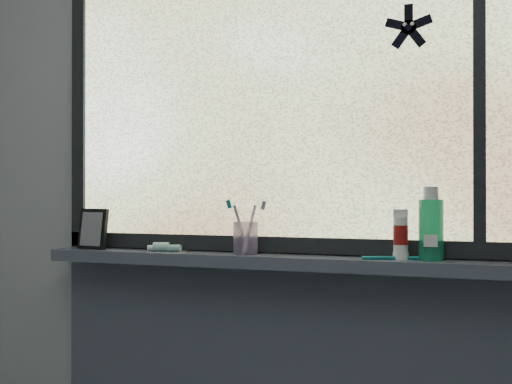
{
  "coord_description": "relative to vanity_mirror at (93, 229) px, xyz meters",
  "views": [
    {
      "loc": [
        0.5,
        -0.51,
        1.21
      ],
      "look_at": [
        -0.01,
        1.05,
        1.22
      ],
      "focal_mm": 40.0,
      "sensor_mm": 36.0,
      "label": 1
    }
  ],
  "objects": [
    {
      "name": "vanity_mirror",
      "position": [
        0.0,
        0.0,
        0.0
      ],
      "size": [
        0.12,
        0.07,
        0.14
      ],
      "primitive_type": "cube",
      "rotation": [
        0.0,
        0.0,
        -0.11
      ],
      "color": "black",
      "rests_on": "windowsill"
    },
    {
      "name": "toothbrush_cup",
      "position": [
        0.57,
        0.0,
        -0.02
      ],
      "size": [
        0.1,
        0.1,
        0.1
      ],
      "primitive_type": "cylinder",
      "rotation": [
        0.0,
        0.0,
        0.25
      ],
      "color": "#B298C9",
      "rests_on": "windowsill"
    },
    {
      "name": "window_pane",
      "position": [
        0.68,
        0.06,
        0.44
      ],
      "size": [
        1.5,
        0.01,
        1.0
      ],
      "primitive_type": "cube",
      "color": "silver",
      "rests_on": "wall_back"
    },
    {
      "name": "cream_tube",
      "position": [
        1.06,
        0.01,
        0.01
      ],
      "size": [
        0.05,
        0.05,
        0.11
      ],
      "primitive_type": "cylinder",
      "rotation": [
        0.0,
        0.0,
        0.32
      ],
      "color": "silver",
      "rests_on": "windowsill"
    },
    {
      "name": "frame_mullion",
      "position": [
        1.28,
        0.06,
        0.44
      ],
      "size": [
        0.03,
        0.03,
        1.0
      ],
      "primitive_type": "cube",
      "color": "black",
      "rests_on": "wall_back"
    },
    {
      "name": "toothbrush_lying",
      "position": [
        1.04,
        -0.0,
        -0.06
      ],
      "size": [
        0.24,
        0.09,
        0.02
      ],
      "primitive_type": null,
      "rotation": [
        0.0,
        0.0,
        0.29
      ],
      "color": "#0D7275",
      "rests_on": "windowsill"
    },
    {
      "name": "toothpaste_tube",
      "position": [
        0.28,
        0.0,
        -0.06
      ],
      "size": [
        0.17,
        0.07,
        0.03
      ],
      "primitive_type": null,
      "rotation": [
        0.0,
        0.0,
        0.22
      ],
      "color": "white",
      "rests_on": "windowsill"
    },
    {
      "name": "frame_left",
      "position": [
        -0.1,
        0.06,
        0.44
      ],
      "size": [
        0.05,
        0.03,
        1.1
      ],
      "primitive_type": "cube",
      "color": "black",
      "rests_on": "wall_back"
    },
    {
      "name": "wall_back",
      "position": [
        0.68,
        0.09,
        0.16
      ],
      "size": [
        3.0,
        0.01,
        2.5
      ],
      "primitive_type": "cube",
      "color": "#9EA3A8",
      "rests_on": "ground"
    },
    {
      "name": "windowsill",
      "position": [
        0.68,
        0.01,
        -0.09
      ],
      "size": [
        1.62,
        0.14,
        0.04
      ],
      "primitive_type": "cube",
      "color": "#444B5A",
      "rests_on": "wall_back"
    },
    {
      "name": "frame_bottom",
      "position": [
        0.68,
        0.06,
        -0.04
      ],
      "size": [
        1.6,
        0.03,
        0.05
      ],
      "primitive_type": "cube",
      "color": "black",
      "rests_on": "windowsill"
    },
    {
      "name": "starfish_sticker",
      "position": [
        1.08,
        0.05,
        0.63
      ],
      "size": [
        0.15,
        0.02,
        0.15
      ],
      "primitive_type": null,
      "color": "black",
      "rests_on": "window_pane"
    },
    {
      "name": "mouthwash_bottle",
      "position": [
        1.14,
        0.02,
        0.04
      ],
      "size": [
        0.09,
        0.09,
        0.18
      ],
      "primitive_type": "cylinder",
      "rotation": [
        0.0,
        0.0,
        -0.3
      ],
      "color": "#1E9F68",
      "rests_on": "windowsill"
    }
  ]
}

